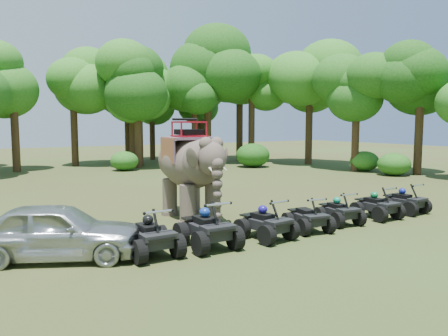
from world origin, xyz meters
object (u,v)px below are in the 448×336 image
at_px(atv_2, 266,219).
at_px(atv_3, 308,214).
at_px(atv_1, 208,223).
at_px(atv_4, 339,208).
at_px(atv_5, 377,202).
at_px(atv_0, 150,231).
at_px(parked_car, 56,231).
at_px(atv_6, 405,198).
at_px(elephant, 190,169).

distance_m(atv_2, atv_3, 1.76).
xyz_separation_m(atv_1, atv_4, (5.35, 0.14, -0.12)).
height_order(atv_3, atv_5, atv_5).
distance_m(atv_0, atv_4, 7.02).
relative_size(atv_0, atv_1, 0.96).
relative_size(parked_car, atv_5, 2.67).
relative_size(atv_4, atv_6, 0.97).
distance_m(elephant, atv_1, 4.07).
distance_m(atv_1, atv_5, 7.23).
relative_size(atv_2, atv_5, 1.04).
xyz_separation_m(elephant, atv_1, (-1.32, -3.67, -1.15)).
bearing_deg(atv_5, atv_3, -177.75).
height_order(atv_1, atv_6, atv_1).
height_order(atv_0, atv_2, atv_0).
distance_m(elephant, atv_3, 4.61).
bearing_deg(parked_car, atv_3, -72.49).
distance_m(parked_car, atv_5, 11.15).
xyz_separation_m(atv_2, atv_4, (3.39, 0.27, -0.05)).
xyz_separation_m(atv_2, atv_6, (7.02, 0.28, -0.03)).
xyz_separation_m(atv_3, atv_5, (3.51, 0.12, 0.03)).
relative_size(elephant, atv_1, 2.35).
bearing_deg(atv_0, atv_3, -2.05).
distance_m(parked_car, atv_6, 12.89).
bearing_deg(parked_car, atv_2, -75.74).
distance_m(atv_0, atv_5, 8.90).
height_order(elephant, atv_6, elephant).
bearing_deg(atv_5, parked_car, 175.03).
bearing_deg(atv_5, atv_1, -179.18).
bearing_deg(atv_1, atv_2, -3.18).
height_order(atv_1, atv_2, atv_1).
distance_m(elephant, parked_car, 5.90).
relative_size(parked_car, atv_1, 2.33).
xyz_separation_m(parked_car, atv_1, (3.87, -1.09, -0.05)).
distance_m(atv_5, atv_6, 1.75).
relative_size(atv_1, atv_2, 1.10).
bearing_deg(atv_6, atv_2, 178.45).
bearing_deg(atv_1, atv_3, -0.20).
relative_size(elephant, atv_2, 2.59).
bearing_deg(elephant, atv_2, -75.70).
bearing_deg(parked_car, atv_6, -68.09).
bearing_deg(parked_car, elephant, -37.49).
height_order(elephant, atv_0, elephant).
height_order(atv_2, atv_6, atv_2).
distance_m(elephant, atv_5, 7.03).
xyz_separation_m(elephant, atv_2, (0.64, -3.80, -1.21)).
bearing_deg(atv_6, atv_5, 179.08).
height_order(elephant, atv_3, elephant).
distance_m(parked_car, atv_3, 7.68).
bearing_deg(elephant, atv_5, -26.68).
distance_m(atv_4, atv_6, 3.63).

